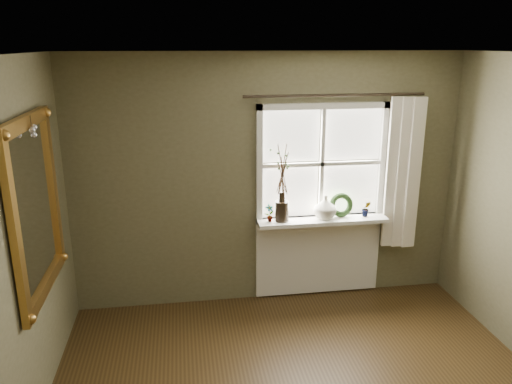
{
  "coord_description": "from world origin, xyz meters",
  "views": [
    {
      "loc": [
        -0.88,
        -2.6,
        2.67
      ],
      "look_at": [
        -0.24,
        1.55,
        1.41
      ],
      "focal_mm": 35.0,
      "sensor_mm": 36.0,
      "label": 1
    }
  ],
  "objects_px": {
    "gilt_mirror": "(36,207)",
    "dark_jug": "(282,211)",
    "wreath": "(341,207)",
    "cream_vase": "(325,207)"
  },
  "relations": [
    {
      "from": "cream_vase",
      "to": "gilt_mirror",
      "type": "relative_size",
      "value": 0.18
    },
    {
      "from": "wreath",
      "to": "dark_jug",
      "type": "bearing_deg",
      "value": -177.41
    },
    {
      "from": "dark_jug",
      "to": "wreath",
      "type": "xyz_separation_m",
      "value": [
        0.64,
        0.04,
        -0.01
      ]
    },
    {
      "from": "gilt_mirror",
      "to": "cream_vase",
      "type": "bearing_deg",
      "value": 21.34
    },
    {
      "from": "wreath",
      "to": "cream_vase",
      "type": "bearing_deg",
      "value": -168.73
    },
    {
      "from": "wreath",
      "to": "gilt_mirror",
      "type": "relative_size",
      "value": 0.19
    },
    {
      "from": "gilt_mirror",
      "to": "wreath",
      "type": "bearing_deg",
      "value": 20.75
    },
    {
      "from": "dark_jug",
      "to": "wreath",
      "type": "relative_size",
      "value": 0.81
    },
    {
      "from": "wreath",
      "to": "gilt_mirror",
      "type": "xyz_separation_m",
      "value": [
        -2.72,
        -1.03,
        0.48
      ]
    },
    {
      "from": "gilt_mirror",
      "to": "dark_jug",
      "type": "bearing_deg",
      "value": 25.47
    }
  ]
}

